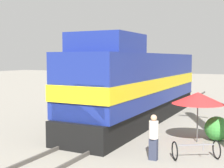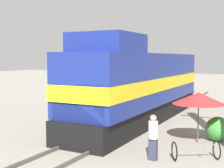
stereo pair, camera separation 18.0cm
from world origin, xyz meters
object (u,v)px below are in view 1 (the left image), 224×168
object	(u,v)px
bicycle	(196,150)
person_bystander	(154,136)
vendor_umbrella	(198,98)
locomotive	(138,85)

from	to	relation	value
bicycle	person_bystander	bearing A→B (deg)	86.23
person_bystander	vendor_umbrella	bearing A→B (deg)	73.91
vendor_umbrella	bicycle	bearing A→B (deg)	-79.35
bicycle	locomotive	bearing A→B (deg)	7.02
vendor_umbrella	person_bystander	xyz separation A→B (m)	(-0.91, -3.16, -1.05)
person_bystander	locomotive	bearing A→B (deg)	116.77
vendor_umbrella	bicycle	world-z (taller)	vendor_umbrella
vendor_umbrella	person_bystander	bearing A→B (deg)	-106.09
person_bystander	bicycle	distance (m)	1.65
locomotive	vendor_umbrella	bearing A→B (deg)	-36.87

